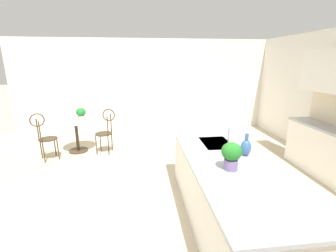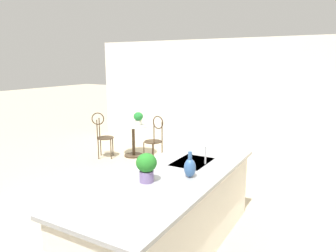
% 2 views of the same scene
% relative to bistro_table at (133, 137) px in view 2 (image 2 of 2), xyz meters
% --- Properties ---
extents(ground_plane, '(40.00, 40.00, 0.00)m').
position_rel_bistro_table_xyz_m(ground_plane, '(2.55, 1.73, -0.45)').
color(ground_plane, beige).
extents(wall_left_window, '(0.12, 7.80, 2.70)m').
position_rel_bistro_table_xyz_m(wall_left_window, '(-1.71, 1.73, 0.90)').
color(wall_left_window, silver).
rests_on(wall_left_window, ground).
extents(kitchen_island, '(2.80, 1.06, 0.92)m').
position_rel_bistro_table_xyz_m(kitchen_island, '(2.85, 2.58, 0.02)').
color(kitchen_island, white).
rests_on(kitchen_island, ground).
extents(bistro_table, '(0.80, 0.80, 0.74)m').
position_rel_bistro_table_xyz_m(bistro_table, '(0.00, 0.00, 0.00)').
color(bistro_table, '#3D2D1E').
rests_on(bistro_table, ground).
extents(chair_near_window, '(0.52, 0.52, 1.04)m').
position_rel_bistro_table_xyz_m(chair_near_window, '(0.43, -0.54, 0.13)').
color(chair_near_window, '#3D2D1E').
rests_on(chair_near_window, ground).
extents(chair_by_island, '(0.44, 0.51, 1.04)m').
position_rel_bistro_table_xyz_m(chair_by_island, '(0.17, 0.69, 0.13)').
color(chair_by_island, '#3D2D1E').
rests_on(chair_by_island, ground).
extents(sink_faucet, '(0.02, 0.02, 0.22)m').
position_rel_bistro_table_xyz_m(sink_faucet, '(2.30, 2.76, 0.58)').
color(sink_faucet, '#B2B5BA').
rests_on(sink_faucet, kitchen_island).
extents(potted_plant_on_table, '(0.21, 0.21, 0.30)m').
position_rel_bistro_table_xyz_m(potted_plant_on_table, '(-0.01, 0.14, 0.47)').
color(potted_plant_on_table, beige).
rests_on(potted_plant_on_table, bistro_table).
extents(potted_plant_counter_near, '(0.22, 0.22, 0.31)m').
position_rel_bistro_table_xyz_m(potted_plant_counter_near, '(3.15, 2.46, 0.65)').
color(potted_plant_counter_near, '#7A669E').
rests_on(potted_plant_counter_near, kitchen_island).
extents(vase_on_counter, '(0.13, 0.13, 0.29)m').
position_rel_bistro_table_xyz_m(vase_on_counter, '(2.80, 2.79, 0.58)').
color(vase_on_counter, '#386099').
rests_on(vase_on_counter, kitchen_island).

